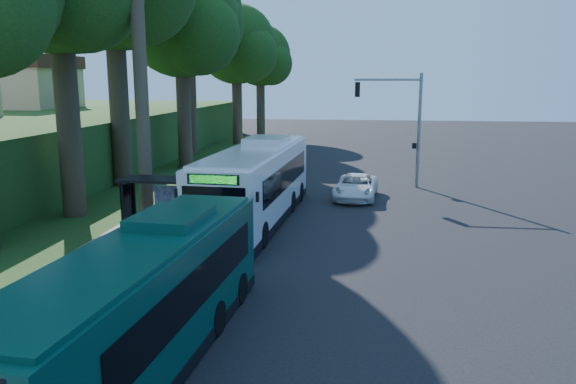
# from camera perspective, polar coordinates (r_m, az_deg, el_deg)

# --- Properties ---
(ground) EXTENTS (140.00, 140.00, 0.00)m
(ground) POSITION_cam_1_polar(r_m,az_deg,el_deg) (26.04, 4.31, -3.35)
(ground) COLOR black
(ground) RESTS_ON ground
(sidewalk) EXTENTS (4.50, 70.00, 0.12)m
(sidewalk) POSITION_cam_1_polar(r_m,az_deg,el_deg) (27.39, -11.13, -2.66)
(sidewalk) COLOR gray
(sidewalk) RESTS_ON ground
(red_curb) EXTENTS (0.25, 30.00, 0.13)m
(red_curb) POSITION_cam_1_polar(r_m,az_deg,el_deg) (23.03, -8.86, -5.24)
(red_curb) COLOR maroon
(red_curb) RESTS_ON ground
(grass_verge) EXTENTS (8.00, 70.00, 0.06)m
(grass_verge) POSITION_cam_1_polar(r_m,az_deg,el_deg) (34.04, -17.57, -0.31)
(grass_verge) COLOR #234719
(grass_verge) RESTS_ON ground
(bus_shelter) EXTENTS (3.20, 1.51, 2.55)m
(bus_shelter) POSITION_cam_1_polar(r_m,az_deg,el_deg) (24.38, -13.32, -0.27)
(bus_shelter) COLOR black
(bus_shelter) RESTS_ON ground
(stop_sign_pole) EXTENTS (0.35, 0.06, 3.17)m
(stop_sign_pole) POSITION_cam_1_polar(r_m,az_deg,el_deg) (21.73, -10.77, -0.82)
(stop_sign_pole) COLOR gray
(stop_sign_pole) RESTS_ON ground
(traffic_signal_pole) EXTENTS (4.10, 0.30, 7.00)m
(traffic_signal_pole) POSITION_cam_1_polar(r_m,az_deg,el_deg) (35.30, 11.57, 7.59)
(traffic_signal_pole) COLOR gray
(traffic_signal_pole) RESTS_ON ground
(hillside_backdrop) EXTENTS (24.00, 60.00, 8.80)m
(hillside_backdrop) POSITION_cam_1_polar(r_m,az_deg,el_deg) (49.02, -26.96, 5.25)
(hillside_backdrop) COLOR #234719
(hillside_backdrop) RESTS_ON ground
(tree_2) EXTENTS (8.82, 8.40, 15.12)m
(tree_2) POSITION_cam_1_polar(r_m,az_deg,el_deg) (43.40, -10.70, 16.28)
(tree_2) COLOR #382B1E
(tree_2) RESTS_ON ground
(tree_3) EXTENTS (10.08, 9.60, 17.28)m
(tree_3) POSITION_cam_1_polar(r_m,az_deg,el_deg) (51.73, -10.08, 17.15)
(tree_3) COLOR #382B1E
(tree_3) RESTS_ON ground
(tree_4) EXTENTS (8.40, 8.00, 14.14)m
(tree_4) POSITION_cam_1_polar(r_m,az_deg,el_deg) (58.63, -5.19, 14.35)
(tree_4) COLOR #382B1E
(tree_4) RESTS_ON ground
(tree_5) EXTENTS (7.35, 7.00, 12.86)m
(tree_5) POSITION_cam_1_polar(r_m,az_deg,el_deg) (66.24, -2.76, 13.37)
(tree_5) COLOR #382B1E
(tree_5) RESTS_ON ground
(white_bus) EXTENTS (3.43, 12.85, 3.79)m
(white_bus) POSITION_cam_1_polar(r_m,az_deg,el_deg) (26.38, -3.15, 0.98)
(white_bus) COLOR white
(white_bus) RESTS_ON ground
(teal_bus) EXTENTS (3.07, 11.16, 3.29)m
(teal_bus) POSITION_cam_1_polar(r_m,az_deg,el_deg) (13.51, -14.36, -10.63)
(teal_bus) COLOR #0B3C32
(teal_bus) RESTS_ON ground
(pickup) EXTENTS (2.62, 5.02, 1.35)m
(pickup) POSITION_cam_1_polar(r_m,az_deg,el_deg) (31.82, 6.91, 0.55)
(pickup) COLOR white
(pickup) RESTS_ON ground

